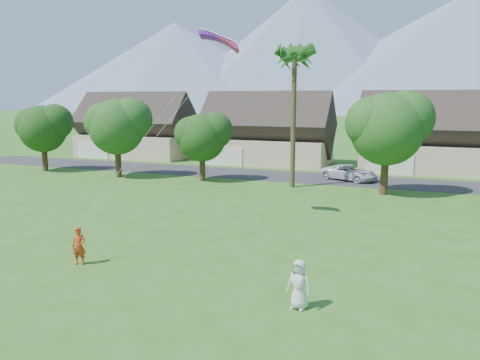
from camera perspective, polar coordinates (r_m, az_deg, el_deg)
The scene contains 10 objects.
ground at distance 16.84m, azimuth -12.94°, elevation -18.55°, with size 500.00×500.00×0.00m, color #2D6019.
street at distance 47.61m, azimuth 10.38°, elevation 0.16°, with size 90.00×7.00×0.01m, color #2D2D30.
kite_flyer at distance 24.04m, azimuth -19.03°, elevation -7.63°, with size 0.68×0.44×1.86m, color red.
watcher at distance 18.38m, azimuth 7.20°, elevation -12.49°, with size 0.95×0.62×1.95m, color silver.
parked_car at distance 47.14m, azimuth 13.18°, elevation 0.89°, with size 2.50×5.43×1.51m, color silver.
mountain_ridge at distance 273.00m, azimuth 21.93°, elevation 13.69°, with size 540.00×240.00×70.00m.
houses_row at distance 55.92m, azimuth 12.71°, elevation 5.07°, with size 72.75×8.19×8.86m.
tree_row at distance 41.34m, azimuth 7.45°, elevation 5.60°, with size 62.27×6.67×8.45m.
fan_palm at distance 42.18m, azimuth 6.69°, elevation 15.10°, with size 3.00×3.00×13.80m.
parafoil_kite at distance 30.04m, azimuth -2.42°, elevation 16.85°, with size 2.75×1.23×0.50m.
Camera 1 is at (8.48, -12.17, 7.96)m, focal length 35.00 mm.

